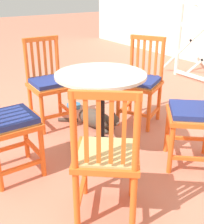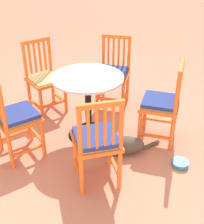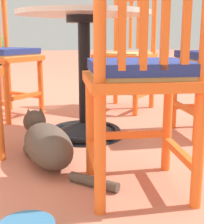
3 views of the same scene
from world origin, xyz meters
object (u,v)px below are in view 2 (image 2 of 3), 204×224
(cafe_table, at_px, (89,113))
(orange_chair_by_planter, at_px, (162,104))
(tabby_cat, at_px, (120,145))
(pet_water_bowl, at_px, (180,164))
(orange_chair_at_corner, at_px, (15,118))
(orange_chair_near_fence, at_px, (113,74))
(orange_chair_tucked_in, at_px, (97,141))
(orange_chair_facing_out, at_px, (45,79))

(cafe_table, relative_size, orange_chair_by_planter, 0.83)
(tabby_cat, xyz_separation_m, pet_water_bowl, (-0.63, 0.06, -0.07))
(orange_chair_at_corner, distance_m, orange_chair_near_fence, 1.48)
(orange_chair_near_fence, bearing_deg, orange_chair_by_planter, 135.79)
(cafe_table, xyz_separation_m, orange_chair_tucked_in, (-0.29, 0.70, 0.16))
(tabby_cat, relative_size, pet_water_bowl, 3.93)
(orange_chair_tucked_in, relative_size, orange_chair_facing_out, 1.00)
(cafe_table, distance_m, orange_chair_by_planter, 0.81)
(orange_chair_facing_out, relative_size, pet_water_bowl, 5.36)
(orange_chair_at_corner, bearing_deg, orange_chair_facing_out, -83.44)
(orange_chair_tucked_in, distance_m, orange_chair_near_fence, 1.50)
(orange_chair_near_fence, bearing_deg, orange_chair_facing_out, 24.17)
(orange_chair_tucked_in, bearing_deg, orange_chair_at_corner, -11.47)
(orange_chair_tucked_in, height_order, tabby_cat, orange_chair_tucked_in)
(tabby_cat, distance_m, pet_water_bowl, 0.63)
(orange_chair_at_corner, relative_size, orange_chair_by_planter, 1.00)
(orange_chair_tucked_in, bearing_deg, tabby_cat, -104.25)
(orange_chair_tucked_in, relative_size, tabby_cat, 1.36)
(orange_chair_by_planter, bearing_deg, cafe_table, 8.80)
(pet_water_bowl, bearing_deg, cafe_table, -15.79)
(orange_chair_by_planter, relative_size, tabby_cat, 1.36)
(cafe_table, distance_m, orange_chair_at_corner, 0.81)
(orange_chair_at_corner, xyz_separation_m, tabby_cat, (-1.00, -0.29, -0.35))
(orange_chair_by_planter, xyz_separation_m, orange_chair_near_fence, (0.68, -0.66, 0.00))
(orange_chair_by_planter, bearing_deg, tabby_cat, 43.83)
(orange_chair_by_planter, bearing_deg, orange_chair_tucked_in, 59.31)
(tabby_cat, bearing_deg, cafe_table, -29.68)
(orange_chair_at_corner, bearing_deg, pet_water_bowl, -171.96)
(cafe_table, distance_m, pet_water_bowl, 1.11)
(pet_water_bowl, bearing_deg, orange_chair_by_planter, -58.05)
(cafe_table, height_order, pet_water_bowl, cafe_table)
(orange_chair_near_fence, xyz_separation_m, orange_chair_facing_out, (0.80, 0.36, -0.01))
(orange_chair_at_corner, relative_size, pet_water_bowl, 5.36)
(pet_water_bowl, bearing_deg, orange_chair_facing_out, -22.40)
(orange_chair_at_corner, relative_size, orange_chair_tucked_in, 1.00)
(cafe_table, relative_size, orange_chair_at_corner, 0.83)
(orange_chair_near_fence, bearing_deg, cafe_table, 82.61)
(orange_chair_facing_out, distance_m, tabby_cat, 1.33)
(orange_chair_tucked_in, xyz_separation_m, orange_chair_facing_out, (0.99, -1.12, -0.01))
(cafe_table, distance_m, orange_chair_near_fence, 0.80)
(pet_water_bowl, bearing_deg, orange_chair_at_corner, 8.04)
(orange_chair_near_fence, height_order, orange_chair_facing_out, same)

